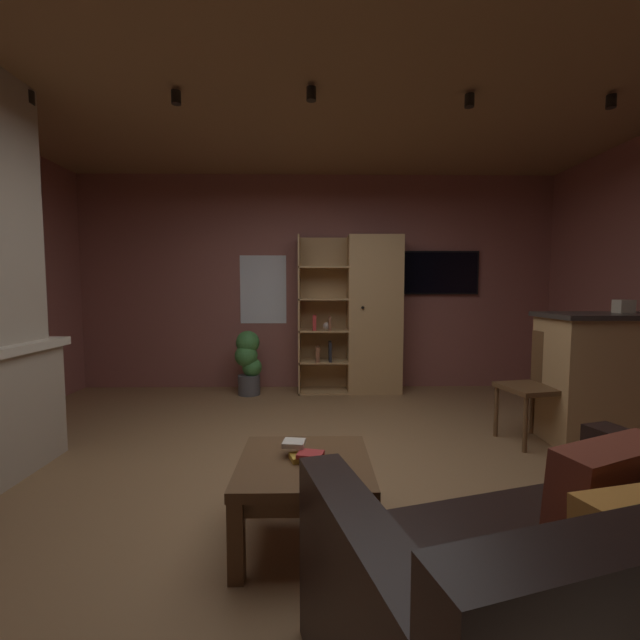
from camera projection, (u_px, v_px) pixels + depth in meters
The scene contains 20 objects.
floor at pixel (321, 481), 2.77m from camera, with size 6.05×5.25×0.02m, color olive.
wall_back at pixel (317, 283), 5.31m from camera, with size 6.17×0.06×2.73m, color #8E544C.
ceiling at pixel (321, 56), 2.56m from camera, with size 6.05×5.25×0.02m, color #8E6B47.
window_pane_back at pixel (263, 290), 5.27m from camera, with size 0.59×0.01×0.87m, color white.
bookshelf_cabinet at pixel (367, 316), 5.08m from camera, with size 1.26×0.41×1.93m.
kitchen_bar_counter at pixel (628, 378), 3.41m from camera, with size 1.40×0.60×1.08m.
tissue_box at pixel (624, 306), 3.39m from camera, with size 0.12×0.12×0.11m, color #BFB299.
leather_couch at pixel (583, 617), 1.23m from camera, with size 1.67×1.31×0.84m.
coffee_table at pixel (304, 476), 2.07m from camera, with size 0.66×0.67×0.42m.
table_book_0 at pixel (304, 457), 2.08m from camera, with size 0.14×0.10×0.03m, color gold.
table_book_1 at pixel (310, 455), 2.04m from camera, with size 0.13×0.10×0.02m, color #B22D2D.
table_book_2 at pixel (294, 443), 2.13m from camera, with size 0.11×0.10×0.03m, color beige.
dining_chair at pixel (539, 379), 3.42m from camera, with size 0.50×0.50×0.92m.
potted_floor_plant at pixel (248, 360), 4.96m from camera, with size 0.32×0.31×0.78m.
wall_mounted_tv at pixel (440, 273), 5.26m from camera, with size 0.98×0.06×0.55m.
track_light_spot_0 at pixel (29, 98), 2.94m from camera, with size 0.07×0.07×0.09m, color black.
track_light_spot_1 at pixel (176, 98), 2.94m from camera, with size 0.07×0.07×0.09m, color black.
track_light_spot_2 at pixel (311, 94), 2.89m from camera, with size 0.07×0.07×0.09m, color black.
track_light_spot_3 at pixel (469, 101), 2.99m from camera, with size 0.07×0.07×0.09m, color black.
track_light_spot_4 at pixel (611, 102), 3.00m from camera, with size 0.07×0.07×0.09m, color black.
Camera 1 is at (-0.05, -2.68, 1.29)m, focal length 23.00 mm.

